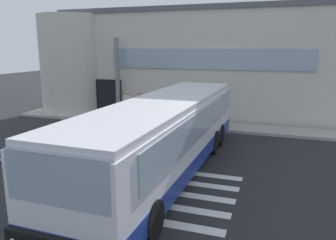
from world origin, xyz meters
name	(u,v)px	position (x,y,z in m)	size (l,w,h in m)	color
ground_plane	(154,148)	(0.00, 0.00, -0.01)	(80.00, 90.00, 0.02)	#232326
bay_paint_stripes	(165,192)	(2.00, -4.20, 0.00)	(4.40, 3.96, 0.01)	silver
terminal_building	(200,61)	(-0.67, 11.56, 3.44)	(19.82, 13.80, 6.90)	beige
boarding_curb	(183,124)	(0.00, 4.80, 0.07)	(22.02, 2.00, 0.15)	#9E9B93
entry_support_column	(117,78)	(-4.54, 5.40, 2.61)	(0.28, 0.28, 4.91)	slate
bus_main_foreground	(165,137)	(1.46, -2.64, 1.34)	(3.25, 12.46, 2.70)	silver
passenger_near_column	(128,102)	(-3.75, 5.17, 1.11)	(0.57, 0.45, 1.68)	#1E2338
passenger_by_doorway	(140,103)	(-2.92, 5.17, 1.08)	(0.57, 0.32, 1.68)	#4C4233
safety_bollard_yellow	(182,122)	(0.26, 3.60, 0.45)	(0.18, 0.18, 0.90)	yellow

